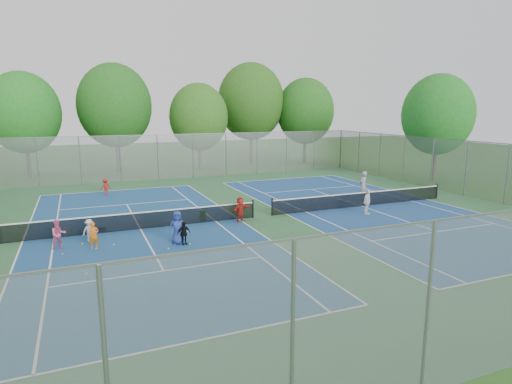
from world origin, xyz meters
TOP-DOWN VIEW (x-y plane):
  - ground at (0.00, 0.00)m, footprint 120.00×120.00m
  - court_pad at (0.00, 0.00)m, footprint 32.00×32.00m
  - court_left at (-7.00, 0.00)m, footprint 10.97×23.77m
  - court_right at (7.00, 0.00)m, footprint 10.97×23.77m
  - net_left at (-7.00, 0.00)m, footprint 12.87×0.10m
  - net_right at (7.00, 0.00)m, footprint 12.87×0.10m
  - fence_north at (0.00, 16.00)m, footprint 32.00×0.10m
  - fence_east at (16.00, 0.00)m, footprint 0.10×32.00m
  - tree_nw at (-14.00, 22.00)m, footprint 6.40×6.40m
  - tree_nl at (-6.00, 23.00)m, footprint 7.20×7.20m
  - tree_nc at (2.00, 21.00)m, footprint 6.00×6.00m
  - tree_nr at (9.00, 24.00)m, footprint 7.60×7.60m
  - tree_ne at (15.00, 22.00)m, footprint 6.60×6.60m
  - tree_side_e at (19.00, 6.00)m, footprint 6.00×6.00m
  - ball_crate at (-8.89, 0.33)m, footprint 0.38×0.38m
  - ball_hopper at (-3.49, 0.49)m, footprint 0.34×0.34m
  - student_a at (-9.36, -2.39)m, footprint 0.50×0.38m
  - student_b at (-10.82, -1.79)m, footprint 0.77×0.67m
  - student_c at (-9.51, -1.20)m, footprint 0.81×0.69m
  - student_d at (-5.49, -3.45)m, footprint 0.70×0.40m
  - student_e at (-5.72, -3.22)m, footprint 0.86×0.66m
  - student_f at (-1.61, -0.60)m, footprint 1.36×0.93m
  - child_far_baseline at (-8.04, 10.38)m, footprint 0.90×0.72m
  - instructor at (8.42, 1.80)m, footprint 0.86×0.73m
  - teen_court_b at (5.95, -1.94)m, footprint 0.96×0.78m
  - tennis_ball_0 at (-4.92, -1.05)m, footprint 0.07×0.07m
  - tennis_ball_1 at (-4.86, -1.55)m, footprint 0.07×0.07m
  - tennis_ball_2 at (-5.36, -6.36)m, footprint 0.07×0.07m
  - tennis_ball_3 at (-5.25, -3.56)m, footprint 0.07×0.07m
  - tennis_ball_4 at (-10.68, -2.87)m, footprint 0.07×0.07m
  - tennis_ball_5 at (-6.31, -3.87)m, footprint 0.07×0.07m
  - tennis_ball_6 at (-9.31, -2.60)m, footprint 0.07×0.07m
  - tennis_ball_7 at (-8.53, -2.31)m, footprint 0.07×0.07m
  - tennis_ball_8 at (-9.79, -5.65)m, footprint 0.07×0.07m
  - tennis_ball_9 at (-9.87, -1.61)m, footprint 0.07×0.07m
  - tennis_ball_10 at (-4.55, -6.23)m, footprint 0.07×0.07m
  - tennis_ball_11 at (-8.31, -4.97)m, footprint 0.07×0.07m

SIDE VIEW (x-z plane):
  - ground at x=0.00m, z-range 0.00..0.00m
  - court_pad at x=0.00m, z-range 0.00..0.01m
  - court_left at x=-7.00m, z-range 0.01..0.02m
  - court_right at x=7.00m, z-range 0.01..0.02m
  - tennis_ball_0 at x=-4.92m, z-range 0.00..0.07m
  - tennis_ball_1 at x=-4.86m, z-range 0.00..0.07m
  - tennis_ball_2 at x=-5.36m, z-range 0.00..0.07m
  - tennis_ball_3 at x=-5.25m, z-range 0.00..0.07m
  - tennis_ball_4 at x=-10.68m, z-range 0.00..0.07m
  - tennis_ball_5 at x=-6.31m, z-range 0.00..0.07m
  - tennis_ball_6 at x=-9.31m, z-range 0.00..0.07m
  - tennis_ball_7 at x=-8.53m, z-range 0.00..0.07m
  - tennis_ball_8 at x=-9.79m, z-range 0.00..0.07m
  - tennis_ball_9 at x=-9.87m, z-range 0.00..0.07m
  - tennis_ball_10 at x=-4.55m, z-range 0.00..0.07m
  - tennis_ball_11 at x=-8.31m, z-range 0.00..0.07m
  - ball_crate at x=-8.89m, z-range 0.00..0.26m
  - ball_hopper at x=-3.49m, z-range 0.00..0.60m
  - net_left at x=-7.00m, z-range 0.00..0.91m
  - net_right at x=7.00m, z-range 0.00..0.91m
  - student_c at x=-9.51m, z-range 0.00..1.09m
  - student_d at x=-5.49m, z-range 0.00..1.12m
  - child_far_baseline at x=-8.04m, z-range 0.00..1.21m
  - student_a at x=-9.36m, z-range 0.00..1.24m
  - student_b at x=-10.82m, z-range 0.00..1.34m
  - student_f at x=-1.61m, z-range 0.00..1.41m
  - teen_court_b at x=5.95m, z-range 0.00..1.53m
  - student_e at x=-5.72m, z-range 0.00..1.58m
  - instructor at x=8.42m, z-range 0.00..1.99m
  - fence_north at x=0.00m, z-range 0.00..4.00m
  - fence_east at x=16.00m, z-range 0.00..4.00m
  - tree_nc at x=2.00m, z-range 0.97..9.82m
  - tree_side_e at x=19.00m, z-range 1.14..10.34m
  - tree_nw at x=-14.00m, z-range 1.10..10.68m
  - tree_ne at x=15.00m, z-range 1.08..10.85m
  - tree_nl at x=-6.00m, z-range 1.20..11.89m
  - tree_nr at x=9.00m, z-range 1.33..12.75m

